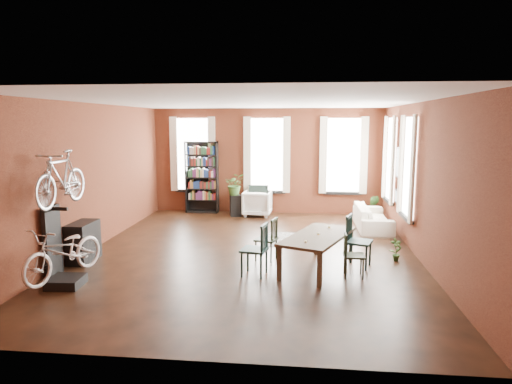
# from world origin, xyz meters

# --- Properties ---
(room) EXTENTS (9.00, 9.04, 3.22)m
(room) POSITION_xyz_m (0.25, 0.62, 2.14)
(room) COLOR black
(room) RESTS_ON ground
(dining_table) EXTENTS (1.58, 2.17, 0.67)m
(dining_table) POSITION_xyz_m (1.42, -0.92, 0.34)
(dining_table) COLOR #4B3E2D
(dining_table) RESTS_ON ground
(dining_chair_a) EXTENTS (0.52, 0.52, 0.97)m
(dining_chair_a) POSITION_xyz_m (0.25, -1.39, 0.48)
(dining_chair_a) COLOR #183532
(dining_chair_a) RESTS_ON ground
(dining_chair_b) EXTENTS (0.49, 0.49, 0.87)m
(dining_chair_b) POSITION_xyz_m (0.39, -0.44, 0.44)
(dining_chair_b) COLOR black
(dining_chair_b) RESTS_ON ground
(dining_chair_c) EXTENTS (0.37, 0.37, 0.80)m
(dining_chair_c) POSITION_xyz_m (2.05, -1.30, 0.40)
(dining_chair_c) COLOR #212F1C
(dining_chair_c) RESTS_ON ground
(dining_chair_d) EXTENTS (0.59, 0.59, 1.00)m
(dining_chair_d) POSITION_xyz_m (2.21, -0.69, 0.50)
(dining_chair_d) COLOR #173231
(dining_chair_d) RESTS_ON ground
(bookshelf) EXTENTS (1.00, 0.32, 2.20)m
(bookshelf) POSITION_xyz_m (-2.00, 4.30, 1.10)
(bookshelf) COLOR black
(bookshelf) RESTS_ON ground
(white_armchair) EXTENTS (0.85, 0.80, 0.83)m
(white_armchair) POSITION_xyz_m (-0.25, 3.97, 0.41)
(white_armchair) COLOR white
(white_armchair) RESTS_ON ground
(cream_sofa) EXTENTS (0.61, 2.08, 0.81)m
(cream_sofa) POSITION_xyz_m (2.95, 2.60, 0.41)
(cream_sofa) COLOR beige
(cream_sofa) RESTS_ON ground
(striped_rug) EXTENTS (0.99, 1.46, 0.01)m
(striped_rug) POSITION_xyz_m (0.65, 1.22, 0.01)
(striped_rug) COLOR black
(striped_rug) RESTS_ON ground
(bike_trainer) EXTENTS (0.58, 0.58, 0.16)m
(bike_trainer) POSITION_xyz_m (-2.90, -2.31, 0.08)
(bike_trainer) COLOR black
(bike_trainer) RESTS_ON ground
(bike_wall_rack) EXTENTS (0.16, 0.60, 1.30)m
(bike_wall_rack) POSITION_xyz_m (-3.40, -1.80, 0.65)
(bike_wall_rack) COLOR black
(bike_wall_rack) RESTS_ON ground
(console_table) EXTENTS (0.40, 0.80, 0.80)m
(console_table) POSITION_xyz_m (-3.28, -0.90, 0.40)
(console_table) COLOR black
(console_table) RESTS_ON ground
(plant_stand) EXTENTS (0.39, 0.39, 0.64)m
(plant_stand) POSITION_xyz_m (-0.89, 3.83, 0.32)
(plant_stand) COLOR black
(plant_stand) RESTS_ON ground
(plant_by_sofa) EXTENTS (0.53, 0.74, 0.30)m
(plant_by_sofa) POSITION_xyz_m (3.16, 4.06, 0.15)
(plant_by_sofa) COLOR #2C5E25
(plant_by_sofa) RESTS_ON ground
(plant_small) EXTENTS (0.43, 0.53, 0.17)m
(plant_small) POSITION_xyz_m (3.01, -0.23, 0.08)
(plant_small) COLOR #335F26
(plant_small) RESTS_ON ground
(bicycle_floor) EXTENTS (0.83, 1.04, 1.73)m
(bicycle_floor) POSITION_xyz_m (-2.90, -2.30, 1.02)
(bicycle_floor) COLOR beige
(bicycle_floor) RESTS_ON bike_trainer
(bicycle_hung) EXTENTS (0.47, 1.00, 1.66)m
(bicycle_hung) POSITION_xyz_m (-3.15, -1.80, 2.13)
(bicycle_hung) COLOR #A5A8AD
(bicycle_hung) RESTS_ON bike_wall_rack
(plant_on_stand) EXTENTS (0.74, 0.79, 0.51)m
(plant_on_stand) POSITION_xyz_m (-0.90, 3.83, 0.89)
(plant_on_stand) COLOR #315A24
(plant_on_stand) RESTS_ON plant_stand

